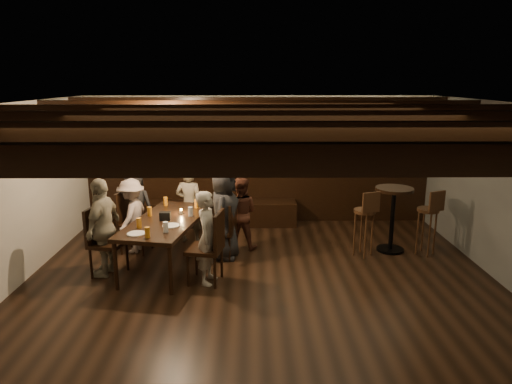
{
  "coord_description": "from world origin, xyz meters",
  "views": [
    {
      "loc": [
        -0.14,
        -5.08,
        2.69
      ],
      "look_at": [
        -0.07,
        1.3,
        1.11
      ],
      "focal_mm": 32.0,
      "sensor_mm": 36.0,
      "label": 1
    }
  ],
  "objects_px": {
    "high_top_table": "(393,210)",
    "bar_stool_right": "(427,230)",
    "person_bench_centre": "(189,205)",
    "person_bench_right": "(240,213)",
    "chair_left_far": "(108,254)",
    "chair_right_far": "(207,261)",
    "person_left_near": "(132,216)",
    "person_right_far": "(208,238)",
    "chair_left_near": "(135,233)",
    "chair_right_near": "(223,241)",
    "bar_stool_left": "(364,232)",
    "dining_table": "(167,223)",
    "person_bench_left": "(135,206)",
    "person_right_near": "(224,213)",
    "person_left_far": "(103,227)"
  },
  "relations": [
    {
      "from": "high_top_table",
      "to": "bar_stool_right",
      "type": "xyz_separation_m",
      "value": [
        0.5,
        -0.16,
        -0.29
      ]
    },
    {
      "from": "person_bench_centre",
      "to": "high_top_table",
      "type": "distance_m",
      "value": 3.31
    },
    {
      "from": "person_bench_right",
      "to": "high_top_table",
      "type": "distance_m",
      "value": 2.43
    },
    {
      "from": "chair_left_far",
      "to": "high_top_table",
      "type": "distance_m",
      "value": 4.37
    },
    {
      "from": "chair_right_far",
      "to": "person_left_near",
      "type": "xyz_separation_m",
      "value": [
        -1.28,
        1.16,
        0.29
      ]
    },
    {
      "from": "bar_stool_right",
      "to": "person_right_far",
      "type": "bearing_deg",
      "value": 173.29
    },
    {
      "from": "person_right_far",
      "to": "high_top_table",
      "type": "relative_size",
      "value": 1.22
    },
    {
      "from": "chair_left_near",
      "to": "chair_left_far",
      "type": "distance_m",
      "value": 0.9
    },
    {
      "from": "chair_right_far",
      "to": "person_right_far",
      "type": "height_order",
      "value": "person_right_far"
    },
    {
      "from": "chair_right_near",
      "to": "bar_stool_left",
      "type": "relative_size",
      "value": 0.83
    },
    {
      "from": "chair_left_far",
      "to": "person_bench_right",
      "type": "xyz_separation_m",
      "value": [
        1.84,
        1.03,
        0.29
      ]
    },
    {
      "from": "dining_table",
      "to": "person_right_far",
      "type": "xyz_separation_m",
      "value": [
        0.65,
        -0.58,
        -0.02
      ]
    },
    {
      "from": "person_bench_left",
      "to": "bar_stool_right",
      "type": "height_order",
      "value": "person_bench_left"
    },
    {
      "from": "person_bench_right",
      "to": "person_right_near",
      "type": "xyz_separation_m",
      "value": [
        -0.23,
        -0.41,
        0.12
      ]
    },
    {
      "from": "chair_left_far",
      "to": "person_bench_left",
      "type": "relative_size",
      "value": 0.78
    },
    {
      "from": "chair_left_far",
      "to": "person_left_far",
      "type": "bearing_deg",
      "value": -90.0
    },
    {
      "from": "chair_right_far",
      "to": "person_left_far",
      "type": "relative_size",
      "value": 0.71
    },
    {
      "from": "person_bench_right",
      "to": "chair_right_near",
      "type": "bearing_deg",
      "value": 68.04
    },
    {
      "from": "person_bench_centre",
      "to": "high_top_table",
      "type": "height_order",
      "value": "person_bench_centre"
    },
    {
      "from": "person_left_near",
      "to": "bar_stool_right",
      "type": "distance_m",
      "value": 4.64
    },
    {
      "from": "person_left_near",
      "to": "bar_stool_right",
      "type": "bearing_deg",
      "value": 98.44
    },
    {
      "from": "person_bench_right",
      "to": "high_top_table",
      "type": "xyz_separation_m",
      "value": [
        2.42,
        -0.16,
        0.09
      ]
    },
    {
      "from": "dining_table",
      "to": "chair_left_near",
      "type": "relative_size",
      "value": 2.07
    },
    {
      "from": "chair_left_far",
      "to": "person_bench_centre",
      "type": "xyz_separation_m",
      "value": [
        0.99,
        1.34,
        0.35
      ]
    },
    {
      "from": "person_right_near",
      "to": "person_bench_right",
      "type": "bearing_deg",
      "value": -18.43
    },
    {
      "from": "person_bench_right",
      "to": "person_left_near",
      "type": "relative_size",
      "value": 0.99
    },
    {
      "from": "person_bench_left",
      "to": "person_left_far",
      "type": "xyz_separation_m",
      "value": [
        -0.1,
        -1.35,
        0.07
      ]
    },
    {
      "from": "bar_stool_right",
      "to": "bar_stool_left",
      "type": "bearing_deg",
      "value": 159.7
    },
    {
      "from": "person_left_near",
      "to": "bar_stool_left",
      "type": "height_order",
      "value": "person_left_near"
    },
    {
      "from": "chair_right_near",
      "to": "chair_right_far",
      "type": "bearing_deg",
      "value": -179.85
    },
    {
      "from": "person_left_far",
      "to": "person_bench_right",
      "type": "bearing_deg",
      "value": 129.29
    },
    {
      "from": "chair_right_far",
      "to": "person_bench_centre",
      "type": "distance_m",
      "value": 1.7
    },
    {
      "from": "person_bench_centre",
      "to": "bar_stool_left",
      "type": "distance_m",
      "value": 2.87
    },
    {
      "from": "person_bench_right",
      "to": "high_top_table",
      "type": "height_order",
      "value": "person_bench_right"
    },
    {
      "from": "chair_left_near",
      "to": "person_bench_right",
      "type": "distance_m",
      "value": 1.71
    },
    {
      "from": "dining_table",
      "to": "bar_stool_left",
      "type": "bearing_deg",
      "value": 17.4
    },
    {
      "from": "high_top_table",
      "to": "person_right_far",
      "type": "bearing_deg",
      "value": -158.04
    },
    {
      "from": "person_bench_centre",
      "to": "person_bench_left",
      "type": "bearing_deg",
      "value": 9.46
    },
    {
      "from": "person_left_near",
      "to": "person_right_far",
      "type": "relative_size",
      "value": 0.93
    },
    {
      "from": "chair_left_far",
      "to": "chair_right_near",
      "type": "relative_size",
      "value": 1.11
    },
    {
      "from": "person_right_near",
      "to": "person_right_far",
      "type": "bearing_deg",
      "value": -180.0
    },
    {
      "from": "person_bench_left",
      "to": "person_bench_right",
      "type": "height_order",
      "value": "person_bench_left"
    },
    {
      "from": "chair_right_near",
      "to": "person_bench_centre",
      "type": "xyz_separation_m",
      "value": [
        -0.59,
        0.72,
        0.38
      ]
    },
    {
      "from": "chair_right_far",
      "to": "person_bench_right",
      "type": "height_order",
      "value": "person_bench_right"
    },
    {
      "from": "chair_right_far",
      "to": "person_left_near",
      "type": "distance_m",
      "value": 1.75
    },
    {
      "from": "chair_right_far",
      "to": "high_top_table",
      "type": "relative_size",
      "value": 0.95
    },
    {
      "from": "chair_right_near",
      "to": "person_left_near",
      "type": "relative_size",
      "value": 0.74
    },
    {
      "from": "person_bench_left",
      "to": "person_left_far",
      "type": "relative_size",
      "value": 0.9
    },
    {
      "from": "chair_left_near",
      "to": "person_right_far",
      "type": "distance_m",
      "value": 1.76
    },
    {
      "from": "person_right_near",
      "to": "chair_left_near",
      "type": "bearing_deg",
      "value": 90.0
    }
  ]
}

